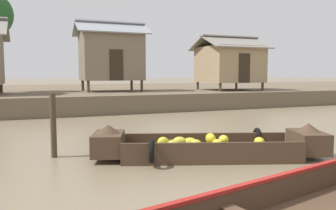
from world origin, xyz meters
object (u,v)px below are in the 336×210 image
object	(u,v)px
stilt_house_mid_right	(229,64)
mooring_post	(53,125)
banana_boat	(209,146)
stilt_house_mid_left	(111,55)
viewer_boat	(322,210)

from	to	relation	value
stilt_house_mid_right	mooring_post	xyz separation A→B (m)	(-11.81, -10.94, -1.91)
banana_boat	mooring_post	xyz separation A→B (m)	(-3.41, 1.48, 0.49)
stilt_house_mid_left	stilt_house_mid_right	size ratio (longest dim) A/B	1.02
banana_boat	mooring_post	bearing A→B (deg)	156.53
stilt_house_mid_right	banana_boat	bearing A→B (deg)	-124.09
banana_boat	viewer_boat	size ratio (longest dim) A/B	0.89
viewer_boat	stilt_house_mid_left	world-z (taller)	stilt_house_mid_left
stilt_house_mid_left	stilt_house_mid_right	xyz separation A→B (m)	(7.58, -1.41, -0.46)
viewer_boat	mooring_post	world-z (taller)	mooring_post
banana_boat	mooring_post	size ratio (longest dim) A/B	3.55
viewer_boat	banana_boat	bearing A→B (deg)	83.25
banana_boat	stilt_house_mid_left	distance (m)	14.15
stilt_house_mid_right	mooring_post	distance (m)	16.21
viewer_boat	stilt_house_mid_right	size ratio (longest dim) A/B	1.47
viewer_boat	stilt_house_mid_right	bearing A→B (deg)	61.41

